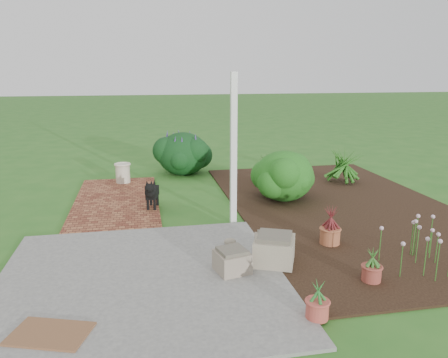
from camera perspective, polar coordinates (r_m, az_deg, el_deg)
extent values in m
plane|color=#2A6620|center=(7.31, -0.94, -6.16)|extent=(80.00, 80.00, 0.00)
cube|color=slate|center=(5.60, -10.68, -12.80)|extent=(3.50, 3.50, 0.04)
cube|color=brown|center=(8.88, -13.85, -2.75)|extent=(1.60, 3.50, 0.04)
cube|color=black|center=(8.52, 15.26, -3.59)|extent=(4.00, 7.00, 0.03)
cube|color=white|center=(7.13, 1.25, 3.75)|extent=(0.10, 0.10, 2.50)
cube|color=gray|center=(5.62, 1.06, -10.74)|extent=(0.47, 0.47, 0.26)
cube|color=gray|center=(5.87, 6.57, -9.28)|extent=(0.67, 0.67, 0.34)
cube|color=gray|center=(5.95, 6.30, -9.09)|extent=(0.55, 0.55, 0.31)
cube|color=brown|center=(4.78, -21.78, -18.24)|extent=(0.86, 0.69, 0.02)
cube|color=black|center=(8.15, -9.34, -1.73)|extent=(0.27, 0.44, 0.18)
cylinder|color=black|center=(8.08, -9.92, -3.31)|extent=(0.05, 0.05, 0.20)
cylinder|color=black|center=(8.06, -9.05, -3.33)|extent=(0.05, 0.05, 0.20)
cylinder|color=black|center=(8.36, -9.52, -2.71)|extent=(0.05, 0.05, 0.20)
cylinder|color=black|center=(8.33, -8.68, -2.73)|extent=(0.05, 0.05, 0.20)
sphere|color=black|center=(7.88, -9.72, -1.19)|extent=(0.17, 0.17, 0.17)
cone|color=black|center=(8.33, -9.10, -0.51)|extent=(0.09, 0.14, 0.15)
cylinder|color=beige|center=(10.14, -13.08, 0.74)|extent=(0.41, 0.41, 0.43)
ellipsoid|color=#194011|center=(8.66, 7.83, 0.59)|extent=(1.32, 1.32, 1.00)
cylinder|color=#9E5635|center=(6.68, 13.67, -7.21)|extent=(0.38, 0.38, 0.24)
cylinder|color=brown|center=(5.71, 18.71, -11.58)|extent=(0.27, 0.27, 0.19)
cylinder|color=#B0473B|center=(4.79, 12.08, -16.31)|extent=(0.28, 0.28, 0.20)
ellipsoid|color=black|center=(10.88, -5.39, 3.46)|extent=(1.39, 1.39, 1.07)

